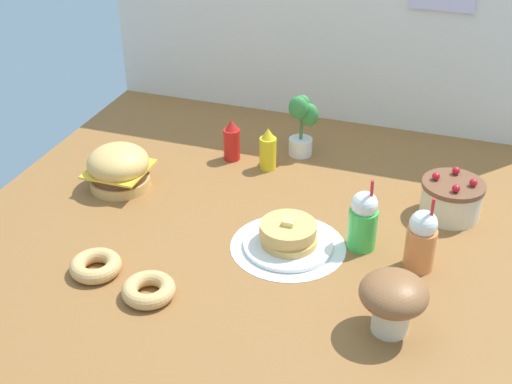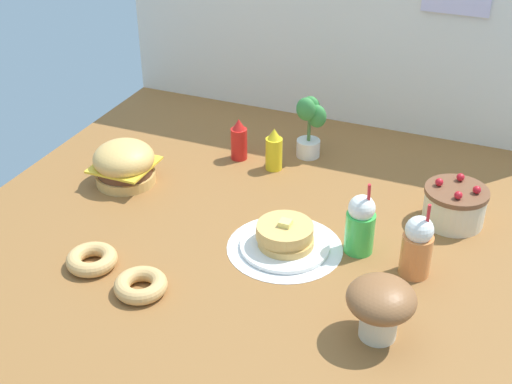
% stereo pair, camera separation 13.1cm
% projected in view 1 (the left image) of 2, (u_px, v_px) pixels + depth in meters
% --- Properties ---
extents(ground_plane, '(1.95, 2.00, 0.02)m').
position_uv_depth(ground_plane, '(248.00, 239.00, 2.33)').
color(ground_plane, brown).
extents(back_wall, '(1.95, 0.04, 0.95)m').
position_uv_depth(back_wall, '(328.00, 11.00, 2.88)').
color(back_wall, silver).
rests_on(back_wall, ground_plane).
extents(doily_mat, '(0.38, 0.38, 0.00)m').
position_uv_depth(doily_mat, '(288.00, 246.00, 2.27)').
color(doily_mat, white).
rests_on(doily_mat, ground_plane).
extents(burger, '(0.23, 0.23, 0.17)m').
position_uv_depth(burger, '(119.00, 168.00, 2.56)').
color(burger, '#DBA859').
rests_on(burger, ground_plane).
extents(pancake_stack, '(0.29, 0.29, 0.10)m').
position_uv_depth(pancake_stack, '(288.00, 236.00, 2.25)').
color(pancake_stack, white).
rests_on(pancake_stack, doily_mat).
extents(layer_cake, '(0.22, 0.22, 0.16)m').
position_uv_depth(layer_cake, '(451.00, 198.00, 2.40)').
color(layer_cake, beige).
rests_on(layer_cake, ground_plane).
extents(ketchup_bottle, '(0.07, 0.07, 0.17)m').
position_uv_depth(ketchup_bottle, '(232.00, 141.00, 2.75)').
color(ketchup_bottle, red).
rests_on(ketchup_bottle, ground_plane).
extents(mustard_bottle, '(0.07, 0.07, 0.17)m').
position_uv_depth(mustard_bottle, '(268.00, 150.00, 2.68)').
color(mustard_bottle, yellow).
rests_on(mustard_bottle, ground_plane).
extents(cream_soda_cup, '(0.10, 0.10, 0.26)m').
position_uv_depth(cream_soda_cup, '(363.00, 220.00, 2.22)').
color(cream_soda_cup, green).
rests_on(cream_soda_cup, ground_plane).
extents(orange_float_cup, '(0.10, 0.10, 0.26)m').
position_uv_depth(orange_float_cup, '(421.00, 240.00, 2.13)').
color(orange_float_cup, orange).
rests_on(orange_float_cup, ground_plane).
extents(donut_pink_glaze, '(0.16, 0.16, 0.05)m').
position_uv_depth(donut_pink_glaze, '(96.00, 265.00, 2.14)').
color(donut_pink_glaze, tan).
rests_on(donut_pink_glaze, ground_plane).
extents(donut_chocolate, '(0.16, 0.16, 0.05)m').
position_uv_depth(donut_chocolate, '(149.00, 289.00, 2.05)').
color(donut_chocolate, tan).
rests_on(donut_chocolate, ground_plane).
extents(potted_plant, '(0.12, 0.11, 0.26)m').
position_uv_depth(potted_plant, '(302.00, 123.00, 2.75)').
color(potted_plant, white).
rests_on(potted_plant, ground_plane).
extents(mushroom_stool, '(0.19, 0.19, 0.18)m').
position_uv_depth(mushroom_stool, '(393.00, 298.00, 1.88)').
color(mushroom_stool, beige).
rests_on(mushroom_stool, ground_plane).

